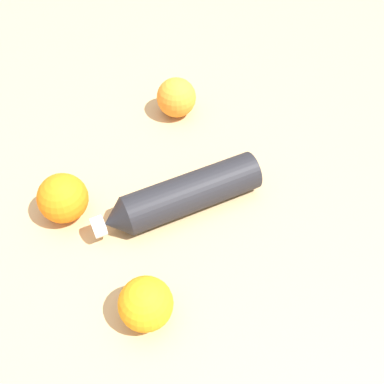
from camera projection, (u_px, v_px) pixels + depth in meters
name	position (u px, v px, depth m)	size (l,w,h in m)	color
ground_plane	(175.00, 184.00, 0.80)	(2.40, 2.40, 0.00)	tan
water_bottle	(181.00, 196.00, 0.74)	(0.29, 0.17, 0.07)	black
orange_0	(146.00, 304.00, 0.61)	(0.08, 0.08, 0.08)	orange
orange_1	(176.00, 97.00, 0.89)	(0.08, 0.08, 0.08)	orange
orange_2	(63.00, 198.00, 0.73)	(0.08, 0.08, 0.08)	orange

